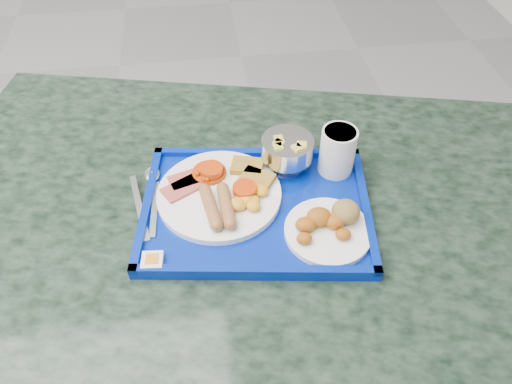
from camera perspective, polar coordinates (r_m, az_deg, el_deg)
The scene contains 9 objects.
table at distance 1.10m, azimuth -2.30°, elevation -9.01°, with size 1.39×1.09×0.77m.
tray at distance 0.93m, azimuth 0.00°, elevation -1.95°, with size 0.46×0.36×0.03m.
main_plate at distance 0.94m, azimuth -3.82°, elevation -0.05°, with size 0.23×0.23×0.04m.
bread_plate at distance 0.89m, azimuth 8.40°, elevation -3.75°, with size 0.15×0.15×0.05m.
fruit_bowl at distance 0.98m, azimuth 3.59°, elevation 4.90°, with size 0.10×0.10×0.07m.
juice_cup at distance 0.98m, azimuth 9.31°, elevation 4.80°, with size 0.07×0.07×0.10m.
spoon at distance 0.98m, azimuth -11.71°, elevation 0.97°, with size 0.03×0.18×0.01m.
knife at distance 0.95m, azimuth -13.19°, elevation -1.68°, with size 0.01×0.17×0.00m, color silver.
jam_packet at distance 0.86m, azimuth -11.76°, elevation -7.75°, with size 0.04×0.04×0.01m.
Camera 1 is at (1.08, -0.46, 1.47)m, focal length 35.00 mm.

